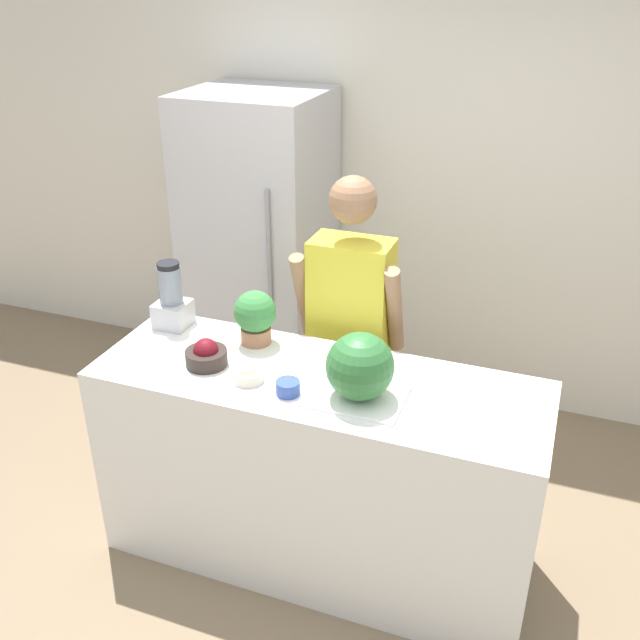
# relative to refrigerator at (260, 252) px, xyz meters

# --- Properties ---
(ground_plane) EXTENTS (14.00, 14.00, 0.00)m
(ground_plane) POSITION_rel_refrigerator_xyz_m (0.83, -1.57, -0.93)
(ground_plane) COLOR #7F6B51
(wall_back) EXTENTS (8.00, 0.06, 2.60)m
(wall_back) POSITION_rel_refrigerator_xyz_m (0.83, 0.40, 0.37)
(wall_back) COLOR silver
(wall_back) RESTS_ON ground_plane
(counter_island) EXTENTS (1.88, 0.64, 0.96)m
(counter_island) POSITION_rel_refrigerator_xyz_m (0.83, -1.25, -0.45)
(counter_island) COLOR white
(counter_island) RESTS_ON ground_plane
(refrigerator) EXTENTS (0.75, 0.73, 1.86)m
(refrigerator) POSITION_rel_refrigerator_xyz_m (0.00, 0.00, 0.00)
(refrigerator) COLOR #B7B7BC
(refrigerator) RESTS_ON ground_plane
(person) EXTENTS (0.51, 0.26, 1.65)m
(person) POSITION_rel_refrigerator_xyz_m (0.80, -0.71, -0.07)
(person) COLOR gray
(person) RESTS_ON ground_plane
(cutting_board) EXTENTS (0.38, 0.28, 0.01)m
(cutting_board) POSITION_rel_refrigerator_xyz_m (1.03, -1.33, 0.04)
(cutting_board) COLOR white
(cutting_board) RESTS_ON counter_island
(watermelon) EXTENTS (0.27, 0.27, 0.27)m
(watermelon) POSITION_rel_refrigerator_xyz_m (1.04, -1.34, 0.18)
(watermelon) COLOR #2D6B33
(watermelon) RESTS_ON cutting_board
(bowl_cherries) EXTENTS (0.18, 0.18, 0.12)m
(bowl_cherries) POSITION_rel_refrigerator_xyz_m (0.36, -1.31, 0.08)
(bowl_cherries) COLOR #2D231E
(bowl_cherries) RESTS_ON counter_island
(bowl_cream) EXTENTS (0.13, 0.13, 0.08)m
(bowl_cream) POSITION_rel_refrigerator_xyz_m (0.58, -1.36, 0.06)
(bowl_cream) COLOR beige
(bowl_cream) RESTS_ON counter_island
(bowl_small_blue) EXTENTS (0.10, 0.10, 0.06)m
(bowl_small_blue) POSITION_rel_refrigerator_xyz_m (0.77, -1.40, 0.06)
(bowl_small_blue) COLOR #334C9E
(bowl_small_blue) RESTS_ON counter_island
(blender) EXTENTS (0.15, 0.15, 0.32)m
(blender) POSITION_rel_refrigerator_xyz_m (0.04, -1.05, 0.16)
(blender) COLOR #B7B7BC
(blender) RESTS_ON counter_island
(potted_plant) EXTENTS (0.19, 0.19, 0.25)m
(potted_plant) POSITION_rel_refrigerator_xyz_m (0.47, -1.06, 0.16)
(potted_plant) COLOR #996647
(potted_plant) RESTS_ON counter_island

